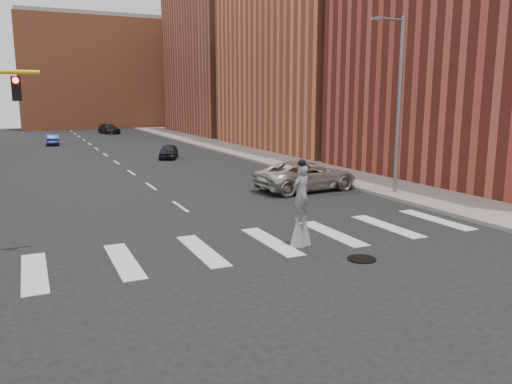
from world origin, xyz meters
The scene contains 12 objects.
ground_plane centered at (0.00, 0.00, 0.00)m, with size 160.00×160.00×0.00m, color black.
sidewalk_right centered at (12.50, 25.00, 0.09)m, with size 5.00×90.00×0.18m, color gray.
manhole centered at (3.00, -2.00, 0.02)m, with size 0.90×0.90×0.04m, color black.
building_mid centered at (22.00, 30.00, 12.00)m, with size 16.00×22.00×24.00m, color #CC6740.
building_far centered at (22.00, 54.00, 10.00)m, with size 16.00×22.00×20.00m, color #A1503B.
building_backdrop centered at (6.00, 78.00, 9.00)m, with size 26.00×14.00×18.00m, color #CC6740.
streetlight centered at (10.90, 6.00, 4.90)m, with size 2.05×0.20×9.00m.
stilt_performer centered at (2.03, 0.18, 1.23)m, with size 0.83×0.63×3.00m.
suv_crossing centered at (7.54, 9.22, 0.81)m, with size 2.69×5.83×1.62m, color beige.
car_near centered at (4.48, 26.92, 0.60)m, with size 1.41×3.50×1.19m, color black.
car_mid centered at (-3.81, 44.27, 0.59)m, with size 1.25×3.58×1.18m, color navy.
car_far centered at (4.52, 60.00, 0.69)m, with size 1.92×4.72×1.37m, color black.
Camera 1 is at (-6.32, -14.30, 5.01)m, focal length 35.00 mm.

